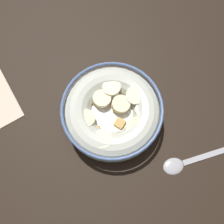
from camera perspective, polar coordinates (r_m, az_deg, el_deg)
name	(u,v)px	position (r cm, az deg, el deg)	size (l,w,h in cm)	color
ground_plane	(112,118)	(48.23, 0.00, -1.41)	(94.59, 94.59, 2.00)	black
cereal_bowl	(112,112)	(44.42, 0.05, -0.02)	(18.49, 18.49, 5.55)	beige
spoon	(185,163)	(47.23, 17.03, -11.46)	(10.27, 13.48, 0.80)	#A5A5AD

